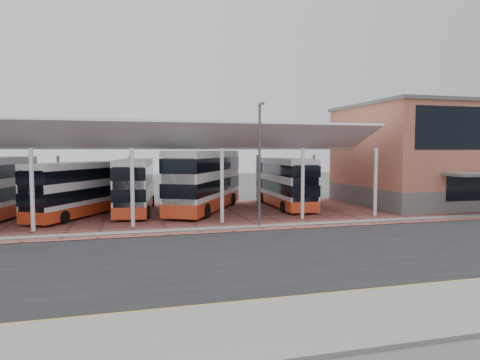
{
  "coord_description": "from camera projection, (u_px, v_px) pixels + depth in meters",
  "views": [
    {
      "loc": [
        -6.47,
        -20.14,
        5.07
      ],
      "look_at": [
        1.37,
        8.81,
        2.97
      ],
      "focal_mm": 32.0,
      "sensor_mm": 36.0,
      "label": 1
    }
  ],
  "objects": [
    {
      "name": "bus_3",
      "position": [
        135.0,
        186.0,
        34.55
      ],
      "size": [
        3.58,
        10.59,
        4.28
      ],
      "rotation": [
        0.0,
        0.0,
        -0.12
      ],
      "color": "silver",
      "rests_on": "forecourt"
    },
    {
      "name": "canopy",
      "position": [
        130.0,
        141.0,
        32.88
      ],
      "size": [
        37.0,
        11.63,
        7.07
      ],
      "color": "white",
      "rests_on": "ground"
    },
    {
      "name": "forecourt",
      "position": [
        234.0,
        213.0,
        34.47
      ],
      "size": [
        72.0,
        16.0,
        0.06
      ],
      "primitive_type": "cube",
      "color": "brown",
      "rests_on": "ground"
    },
    {
      "name": "bus_4",
      "position": [
        205.0,
        181.0,
        35.38
      ],
      "size": [
        8.23,
        11.91,
        4.97
      ],
      "rotation": [
        0.0,
        0.0,
        -0.5
      ],
      "color": "silver",
      "rests_on": "forecourt"
    },
    {
      "name": "bus_2",
      "position": [
        79.0,
        190.0,
        32.27
      ],
      "size": [
        7.02,
        9.73,
        4.1
      ],
      "rotation": [
        0.0,
        0.0,
        -0.53
      ],
      "color": "silver",
      "rests_on": "forecourt"
    },
    {
      "name": "lamp_east",
      "position": [
        260.0,
        161.0,
        27.69
      ],
      "size": [
        0.16,
        0.9,
        8.07
      ],
      "color": "#505156",
      "rests_on": "ground"
    },
    {
      "name": "north_kerb",
      "position": [
        230.0,
        228.0,
        27.4
      ],
      "size": [
        120.0,
        0.8,
        0.14
      ],
      "primitive_type": "cube",
      "color": "slate",
      "rests_on": "ground"
    },
    {
      "name": "sidewalk",
      "position": [
        351.0,
        318.0,
        12.76
      ],
      "size": [
        120.0,
        4.0,
        0.14
      ],
      "primitive_type": "cube",
      "color": "slate",
      "rests_on": "ground"
    },
    {
      "name": "bus_5",
      "position": [
        285.0,
        183.0,
        37.7
      ],
      "size": [
        3.0,
        10.53,
        4.3
      ],
      "rotation": [
        0.0,
        0.0,
        -0.05
      ],
      "color": "silver",
      "rests_on": "forecourt"
    },
    {
      "name": "yellow_line_near",
      "position": [
        322.0,
        297.0,
        14.69
      ],
      "size": [
        120.0,
        0.12,
        0.01
      ],
      "primitive_type": "cube",
      "color": "#C78E17",
      "rests_on": "road"
    },
    {
      "name": "road",
      "position": [
        266.0,
        256.0,
        20.47
      ],
      "size": [
        120.0,
        14.0,
        0.02
      ],
      "primitive_type": "cube",
      "color": "black",
      "rests_on": "ground"
    },
    {
      "name": "yellow_line_far",
      "position": [
        318.0,
        294.0,
        14.98
      ],
      "size": [
        120.0,
        0.12,
        0.01
      ],
      "primitive_type": "cube",
      "color": "#C78E17",
      "rests_on": "road"
    },
    {
      "name": "terminal",
      "position": [
        446.0,
        154.0,
        40.51
      ],
      "size": [
        18.4,
        14.4,
        9.25
      ],
      "color": "#5E5C59",
      "rests_on": "ground"
    },
    {
      "name": "ground",
      "position": [
        260.0,
        251.0,
        21.43
      ],
      "size": [
        140.0,
        140.0,
        0.0
      ],
      "primitive_type": "plane",
      "color": "#424540"
    }
  ]
}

